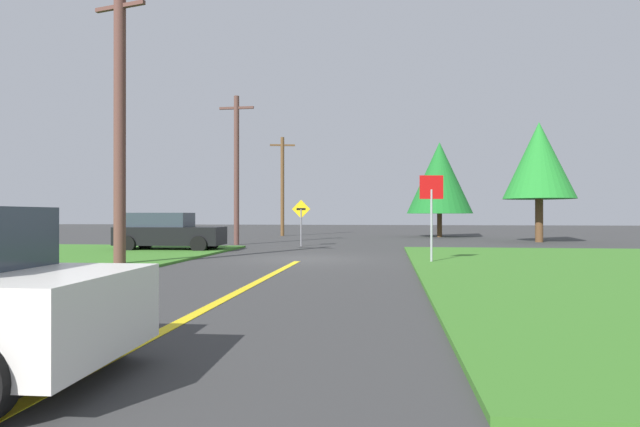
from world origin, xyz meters
TOP-DOWN VIEW (x-y plane):
  - ground_plane at (0.00, 0.00)m, footprint 120.00×120.00m
  - lane_stripe_center at (0.00, -8.00)m, footprint 0.20×14.00m
  - stop_sign at (4.30, -1.30)m, footprint 0.73×0.14m
  - parked_car_near_building at (-6.31, 3.27)m, footprint 4.49×2.10m
  - utility_pole_near at (-5.02, -3.19)m, footprint 1.78×0.54m
  - utility_pole_mid at (-4.71, 7.96)m, footprint 1.80×0.27m
  - utility_pole_far at (-4.60, 19.11)m, footprint 1.79×0.49m
  - direction_sign at (-1.24, 7.21)m, footprint 0.91×0.08m
  - oak_tree_left at (6.47, 18.65)m, footprint 4.45×4.45m
  - pine_tree_center at (11.36, 12.66)m, footprint 3.92×3.92m

SIDE VIEW (x-z plane):
  - ground_plane at x=0.00m, z-range 0.00..0.00m
  - lane_stripe_center at x=0.00m, z-range 0.00..0.01m
  - parked_car_near_building at x=-6.31m, z-range -0.01..1.61m
  - direction_sign at x=-1.24m, z-range 0.27..2.53m
  - stop_sign at x=4.30m, z-range 0.56..3.33m
  - utility_pole_far at x=-4.60m, z-range 0.15..7.28m
  - utility_pole_mid at x=-4.71m, z-range 0.14..7.74m
  - oak_tree_left at x=6.47m, z-range 0.80..7.32m
  - utility_pole_near at x=-5.02m, z-range 0.09..8.55m
  - pine_tree_center at x=11.36m, z-range 1.19..7.92m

